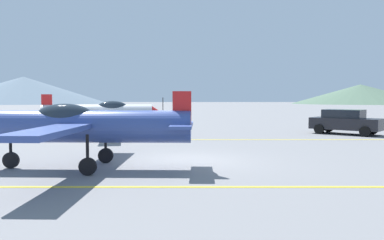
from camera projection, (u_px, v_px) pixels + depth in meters
ground_plane at (189, 161)px, 13.87m from camera, size 400.00×400.00×0.00m
apron_line_near at (188, 187)px, 9.86m from camera, size 80.00×0.16×0.01m
apron_line_far at (191, 140)px, 21.01m from camera, size 80.00×0.16×0.01m
airplane_near at (84, 125)px, 12.38m from camera, size 7.52×8.68×2.61m
airplane_mid at (104, 112)px, 23.25m from camera, size 7.62×8.71×2.61m
car_sedan at (347, 121)px, 24.18m from camera, size 4.46×4.12×1.62m
hill_left at (25, 90)px, 158.70m from camera, size 70.73×70.73×11.46m
hill_centerleft at (362, 94)px, 149.30m from camera, size 54.32×54.32×7.86m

